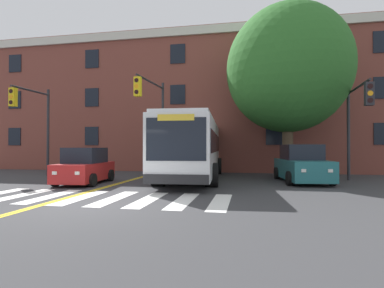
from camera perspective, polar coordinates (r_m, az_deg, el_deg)
name	(u,v)px	position (r m, az deg, el deg)	size (l,w,h in m)	color
ground_plane	(91,206)	(9.60, -18.67, -11.13)	(120.00, 120.00, 0.00)	#38383A
crosswalk	(98,198)	(11.02, -17.51, -9.75)	(9.10, 3.17, 0.01)	white
lane_line_yellow_inner	(170,169)	(24.48, -4.27, -4.77)	(0.12, 36.00, 0.01)	gold
lane_line_yellow_outer	(172,169)	(24.44, -3.91, -4.78)	(0.12, 36.00, 0.01)	gold
city_bus	(194,147)	(17.11, 0.43, -0.59)	(3.44, 12.41, 3.24)	white
car_red_near_lane	(85,167)	(15.45, -19.69, -4.15)	(2.22, 3.86, 1.74)	#AD1E1E
car_teal_far_lane	(302,165)	(16.13, 20.14, -3.80)	(2.50, 4.62, 1.90)	#236B70
car_tan_behind_bus	(227,156)	(25.03, 6.68, -2.23)	(2.38, 5.27, 2.25)	tan
traffic_light_near_corner	(356,113)	(16.76, 28.84, 5.19)	(0.46, 3.63, 5.16)	#28282D
traffic_light_far_corner	(34,115)	(20.06, -27.85, 4.85)	(0.36, 2.99, 5.41)	#28282D
traffic_light_overhead	(153,109)	(17.77, -7.35, 6.59)	(0.57, 3.86, 5.86)	#28282D
street_tree_curbside_large	(287,69)	(18.52, 17.71, 13.45)	(9.84, 9.81, 9.93)	brown
building_facade	(190,107)	(26.25, -0.42, 7.02)	(33.64, 9.26, 10.53)	brown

